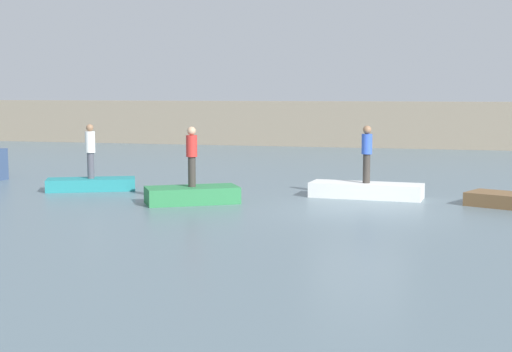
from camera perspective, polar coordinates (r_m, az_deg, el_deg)
name	(u,v)px	position (r m, az deg, el deg)	size (l,w,h in m)	color
ground_plane	(360,211)	(20.63, 7.90, -2.64)	(120.00, 120.00, 0.00)	slate
embankment_wall	(411,125)	(43.96, 11.68, 3.82)	(80.00, 1.20, 2.65)	gray
rowboat_teal	(91,184)	(25.22, -12.39, -0.62)	(2.84, 1.04, 0.40)	teal
rowboat_green	(192,195)	(21.88, -4.87, -1.44)	(2.65, 1.17, 0.48)	#2D7F47
rowboat_white	(366,190)	(23.17, 8.35, -1.08)	(3.39, 1.09, 0.45)	white
person_white_shirt	(90,148)	(25.11, -12.45, 2.07)	(0.32, 0.32, 1.77)	#4C4C56
person_red_shirt	(192,153)	(21.75, -4.90, 1.74)	(0.32, 0.32, 1.74)	#38332D
person_blue_shirt	(367,151)	(23.05, 8.40, 1.91)	(0.32, 0.32, 1.75)	#38332D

